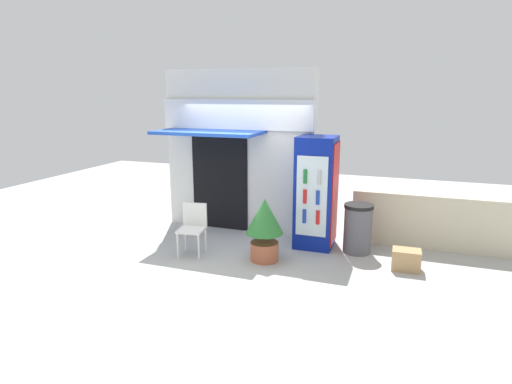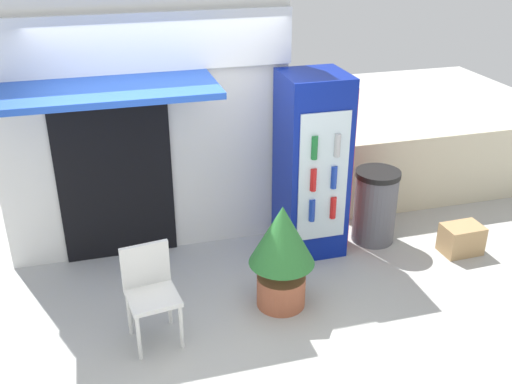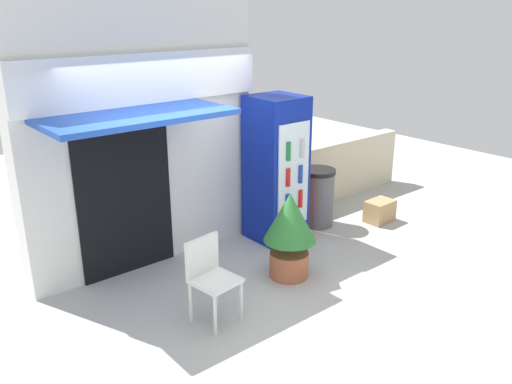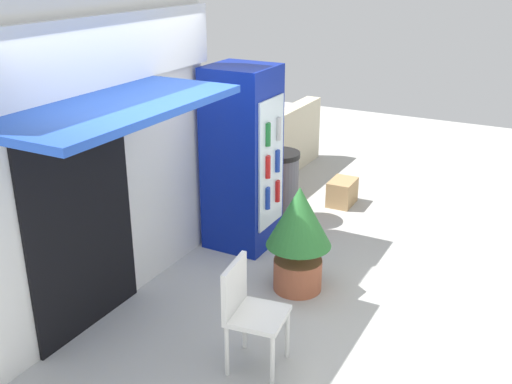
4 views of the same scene
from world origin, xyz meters
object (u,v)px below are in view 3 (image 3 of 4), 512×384
at_px(drink_cooler, 277,169).
at_px(cardboard_box, 380,211).
at_px(plastic_chair, 210,273).
at_px(trash_bin, 317,197).
at_px(potted_plant_near_shop, 290,228).

bearing_deg(drink_cooler, cardboard_box, -20.34).
bearing_deg(plastic_chair, trash_bin, 21.35).
xyz_separation_m(potted_plant_near_shop, trash_bin, (1.40, 0.89, -0.19)).
xyz_separation_m(drink_cooler, cardboard_box, (1.57, -0.58, -0.83)).
height_order(drink_cooler, potted_plant_near_shop, drink_cooler).
xyz_separation_m(drink_cooler, trash_bin, (0.76, -0.06, -0.56)).
height_order(drink_cooler, trash_bin, drink_cooler).
bearing_deg(cardboard_box, potted_plant_near_shop, -170.46).
bearing_deg(trash_bin, potted_plant_near_shop, -147.44).
bearing_deg(potted_plant_near_shop, trash_bin, 32.56).
height_order(trash_bin, cardboard_box, trash_bin).
xyz_separation_m(plastic_chair, trash_bin, (2.63, 1.03, -0.08)).
height_order(plastic_chair, cardboard_box, plastic_chair).
bearing_deg(drink_cooler, plastic_chair, -149.80).
height_order(drink_cooler, cardboard_box, drink_cooler).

